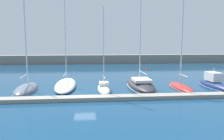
{
  "coord_description": "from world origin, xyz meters",
  "views": [
    {
      "loc": [
        0.64,
        -25.58,
        6.18
      ],
      "look_at": [
        3.61,
        3.75,
        2.56
      ],
      "focal_mm": 35.45,
      "sensor_mm": 36.0,
      "label": 1
    }
  ],
  "objects_px": {
    "sailboat_charcoal_sixth": "(140,84)",
    "motorboat_navy_eighth": "(215,84)",
    "sailboat_ivory_fifth": "(104,89)",
    "sailboat_red_seventh": "(181,86)",
    "mooring_buoy_red": "(147,70)",
    "sailboat_slate_third": "(26,89)",
    "sailboat_white_fourth": "(66,84)"
  },
  "relations": [
    {
      "from": "sailboat_red_seventh",
      "to": "motorboat_navy_eighth",
      "type": "height_order",
      "value": "sailboat_red_seventh"
    },
    {
      "from": "sailboat_slate_third",
      "to": "mooring_buoy_red",
      "type": "xyz_separation_m",
      "value": [
        21.37,
        20.49,
        -0.25
      ]
    },
    {
      "from": "sailboat_white_fourth",
      "to": "sailboat_ivory_fifth",
      "type": "xyz_separation_m",
      "value": [
        5.2,
        -2.56,
        -0.17
      ]
    },
    {
      "from": "sailboat_charcoal_sixth",
      "to": "mooring_buoy_red",
      "type": "relative_size",
      "value": 24.54
    },
    {
      "from": "sailboat_slate_third",
      "to": "sailboat_charcoal_sixth",
      "type": "xyz_separation_m",
      "value": [
        15.26,
        0.98,
        0.15
      ]
    },
    {
      "from": "sailboat_charcoal_sixth",
      "to": "motorboat_navy_eighth",
      "type": "relative_size",
      "value": 2.15
    },
    {
      "from": "sailboat_white_fourth",
      "to": "motorboat_navy_eighth",
      "type": "relative_size",
      "value": 2.98
    },
    {
      "from": "sailboat_ivory_fifth",
      "to": "sailboat_charcoal_sixth",
      "type": "height_order",
      "value": "sailboat_charcoal_sixth"
    },
    {
      "from": "sailboat_slate_third",
      "to": "sailboat_red_seventh",
      "type": "relative_size",
      "value": 0.9
    },
    {
      "from": "sailboat_red_seventh",
      "to": "sailboat_ivory_fifth",
      "type": "bearing_deg",
      "value": 92.51
    },
    {
      "from": "sailboat_charcoal_sixth",
      "to": "sailboat_red_seventh",
      "type": "distance_m",
      "value": 5.52
    },
    {
      "from": "sailboat_slate_third",
      "to": "sailboat_white_fourth",
      "type": "distance_m",
      "value": 5.17
    },
    {
      "from": "sailboat_slate_third",
      "to": "mooring_buoy_red",
      "type": "relative_size",
      "value": 18.31
    },
    {
      "from": "sailboat_slate_third",
      "to": "mooring_buoy_red",
      "type": "height_order",
      "value": "sailboat_slate_third"
    },
    {
      "from": "sailboat_red_seventh",
      "to": "sailboat_charcoal_sixth",
      "type": "bearing_deg",
      "value": 75.82
    },
    {
      "from": "sailboat_slate_third",
      "to": "sailboat_ivory_fifth",
      "type": "xyz_separation_m",
      "value": [
        10.05,
        -0.76,
        -0.01
      ]
    },
    {
      "from": "sailboat_slate_third",
      "to": "sailboat_charcoal_sixth",
      "type": "distance_m",
      "value": 15.3
    },
    {
      "from": "sailboat_ivory_fifth",
      "to": "sailboat_charcoal_sixth",
      "type": "xyz_separation_m",
      "value": [
        5.22,
        1.74,
        0.15
      ]
    },
    {
      "from": "sailboat_charcoal_sixth",
      "to": "motorboat_navy_eighth",
      "type": "height_order",
      "value": "sailboat_charcoal_sixth"
    },
    {
      "from": "motorboat_navy_eighth",
      "to": "sailboat_charcoal_sixth",
      "type": "bearing_deg",
      "value": 81.71
    },
    {
      "from": "sailboat_slate_third",
      "to": "sailboat_charcoal_sixth",
      "type": "height_order",
      "value": "sailboat_charcoal_sixth"
    },
    {
      "from": "sailboat_red_seventh",
      "to": "motorboat_navy_eighth",
      "type": "bearing_deg",
      "value": -87.34
    },
    {
      "from": "motorboat_navy_eighth",
      "to": "mooring_buoy_red",
      "type": "distance_m",
      "value": 21.21
    },
    {
      "from": "sailboat_white_fourth",
      "to": "sailboat_ivory_fifth",
      "type": "bearing_deg",
      "value": -117.24
    },
    {
      "from": "motorboat_navy_eighth",
      "to": "mooring_buoy_red",
      "type": "xyz_separation_m",
      "value": [
        -4.21,
        20.78,
        -0.46
      ]
    },
    {
      "from": "sailboat_ivory_fifth",
      "to": "sailboat_charcoal_sixth",
      "type": "relative_size",
      "value": 0.68
    },
    {
      "from": "sailboat_red_seventh",
      "to": "mooring_buoy_red",
      "type": "relative_size",
      "value": 20.29
    },
    {
      "from": "sailboat_white_fourth",
      "to": "sailboat_red_seventh",
      "type": "relative_size",
      "value": 1.68
    },
    {
      "from": "sailboat_slate_third",
      "to": "sailboat_ivory_fifth",
      "type": "distance_m",
      "value": 10.07
    },
    {
      "from": "sailboat_charcoal_sixth",
      "to": "sailboat_red_seventh",
      "type": "xyz_separation_m",
      "value": [
        5.33,
        -1.43,
        -0.04
      ]
    },
    {
      "from": "sailboat_charcoal_sixth",
      "to": "sailboat_red_seventh",
      "type": "relative_size",
      "value": 1.21
    },
    {
      "from": "sailboat_white_fourth",
      "to": "sailboat_ivory_fifth",
      "type": "height_order",
      "value": "sailboat_white_fourth"
    }
  ]
}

